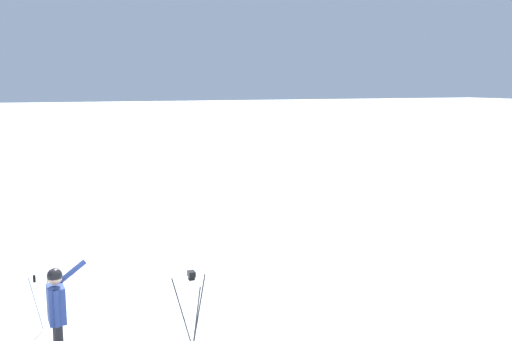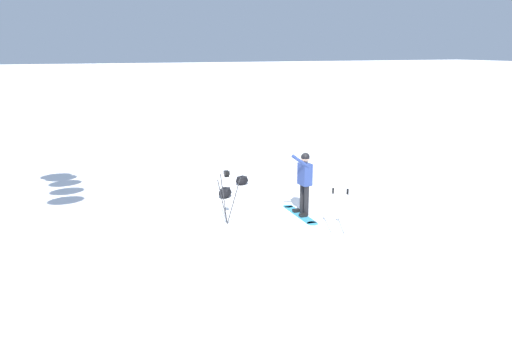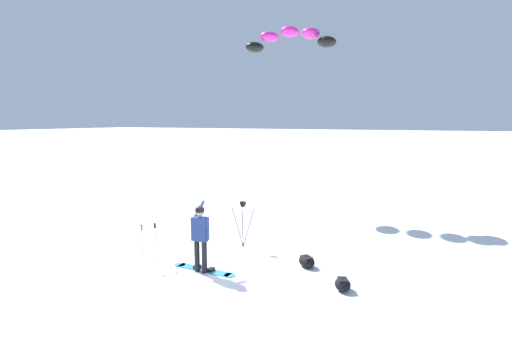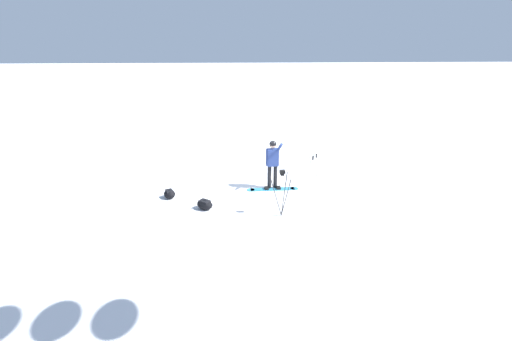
{
  "view_description": "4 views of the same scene",
  "coord_description": "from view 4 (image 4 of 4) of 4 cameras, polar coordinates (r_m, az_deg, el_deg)",
  "views": [
    {
      "loc": [
        0.84,
        8.73,
        4.72
      ],
      "look_at": [
        -2.88,
        -0.21,
        3.21
      ],
      "focal_mm": 38.77,
      "sensor_mm": 36.0,
      "label": 1
    },
    {
      "loc": [
        -5.79,
        -12.33,
        4.57
      ],
      "look_at": [
        -0.63,
        0.22,
        1.24
      ],
      "focal_mm": 35.06,
      "sensor_mm": 36.0,
      "label": 2
    },
    {
      "loc": [
        8.66,
        5.0,
        3.98
      ],
      "look_at": [
        -1.98,
        -0.04,
        2.42
      ],
      "focal_mm": 26.88,
      "sensor_mm": 36.0,
      "label": 3
    },
    {
      "loc": [
        -11.21,
        1.52,
        4.74
      ],
      "look_at": [
        -0.4,
        0.27,
        1.03
      ],
      "focal_mm": 24.58,
      "sensor_mm": 36.0,
      "label": 4
    }
  ],
  "objects": [
    {
      "name": "ground_plane",
      "position": [
        12.27,
        1.03,
        -3.93
      ],
      "size": [
        300.0,
        300.0,
        0.0
      ],
      "primitive_type": "plane",
      "color": "white"
    },
    {
      "name": "snowboarder",
      "position": [
        12.47,
        2.73,
        1.82
      ],
      "size": [
        0.67,
        0.51,
        1.81
      ],
      "color": "black",
      "rests_on": "ground_plane"
    },
    {
      "name": "snowboard",
      "position": [
        12.71,
        2.7,
        -3.0
      ],
      "size": [
        0.34,
        1.88,
        0.1
      ],
      "color": "teal",
      "rests_on": "ground_plane"
    },
    {
      "name": "gear_bag_large",
      "position": [
        11.23,
        -8.34,
        -5.47
      ],
      "size": [
        0.64,
        0.67,
        0.3
      ],
      "color": "black",
      "rests_on": "ground_plane"
    },
    {
      "name": "camera_tripod",
      "position": [
        10.38,
        4.28,
        -2.18
      ],
      "size": [
        0.65,
        0.61,
        1.46
      ],
      "color": "#262628",
      "rests_on": "ground_plane"
    },
    {
      "name": "gear_bag_small",
      "position": [
        12.28,
        -13.9,
        -3.69
      ],
      "size": [
        0.58,
        0.53,
        0.29
      ],
      "color": "black",
      "rests_on": "ground_plane"
    },
    {
      "name": "ski_poles",
      "position": [
        13.07,
        9.44,
        0.85
      ],
      "size": [
        0.5,
        0.44,
        1.14
      ],
      "color": "gray",
      "rests_on": "ground_plane"
    }
  ]
}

